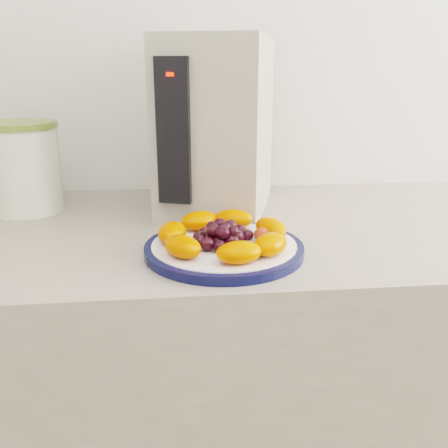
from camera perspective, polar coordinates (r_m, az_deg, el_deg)
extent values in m
cube|color=silver|center=(1.21, -7.24, 22.90)|extent=(3.50, 0.02, 2.60)
cube|color=gray|center=(1.16, -5.71, -21.85)|extent=(3.50, 0.60, 0.90)
cube|color=#8E6955|center=(1.18, -5.66, -22.97)|extent=(3.48, 0.58, 0.84)
cylinder|color=#0A1039|center=(0.80, 0.00, -2.89)|extent=(0.26, 0.26, 0.01)
cylinder|color=white|center=(0.80, 0.00, -2.82)|extent=(0.23, 0.23, 0.02)
cylinder|color=#4E6C13|center=(1.10, -21.85, 5.72)|extent=(0.19, 0.19, 0.17)
cylinder|color=olive|center=(1.08, -22.42, 10.42)|extent=(0.19, 0.19, 0.01)
cube|color=#ADA495|center=(1.02, -0.79, 11.11)|extent=(0.27, 0.32, 0.34)
cube|color=black|center=(0.89, -5.77, 10.38)|extent=(0.06, 0.04, 0.25)
cube|color=#FF0C05|center=(0.88, -6.18, 16.64)|extent=(0.01, 0.01, 0.01)
ellipsoid|color=#FF4C00|center=(0.83, 5.35, -0.42)|extent=(0.06, 0.08, 0.03)
ellipsoid|color=#FF4C00|center=(0.87, 1.06, 0.61)|extent=(0.08, 0.06, 0.03)
ellipsoid|color=#FF4C00|center=(0.86, -2.86, 0.40)|extent=(0.08, 0.07, 0.03)
ellipsoid|color=#FF4C00|center=(0.80, -5.94, -0.98)|extent=(0.06, 0.08, 0.03)
ellipsoid|color=#FF4C00|center=(0.74, -4.76, -2.58)|extent=(0.08, 0.08, 0.03)
ellipsoid|color=#FF4C00|center=(0.72, 1.72, -3.26)|extent=(0.07, 0.05, 0.03)
ellipsoid|color=#FF4C00|center=(0.75, 5.30, -2.30)|extent=(0.08, 0.08, 0.03)
ellipsoid|color=black|center=(0.80, 0.00, -1.63)|extent=(0.02, 0.02, 0.02)
ellipsoid|color=black|center=(0.80, 1.50, -1.45)|extent=(0.02, 0.02, 0.02)
ellipsoid|color=black|center=(0.81, 0.60, -1.17)|extent=(0.02, 0.02, 0.02)
ellipsoid|color=black|center=(0.81, -0.87, -1.14)|extent=(0.02, 0.02, 0.02)
ellipsoid|color=black|center=(0.79, -1.50, -1.59)|extent=(0.02, 0.02, 0.02)
ellipsoid|color=black|center=(0.78, -0.62, -2.08)|extent=(0.02, 0.02, 0.02)
ellipsoid|color=black|center=(0.78, 0.91, -1.92)|extent=(0.02, 0.02, 0.02)
ellipsoid|color=black|center=(0.81, 2.69, -1.28)|extent=(0.02, 0.02, 0.02)
ellipsoid|color=black|center=(0.83, 1.78, -0.79)|extent=(0.02, 0.02, 0.02)
ellipsoid|color=black|center=(0.83, 0.43, -0.65)|extent=(0.02, 0.02, 0.02)
ellipsoid|color=black|center=(0.83, -1.01, -0.73)|extent=(0.02, 0.02, 0.02)
ellipsoid|color=black|center=(0.82, -2.22, -1.03)|extent=(0.02, 0.02, 0.02)
ellipsoid|color=black|center=(0.80, -2.88, -1.47)|extent=(0.02, 0.02, 0.02)
ellipsoid|color=black|center=(0.78, -2.79, -1.98)|extent=(0.02, 0.02, 0.02)
ellipsoid|color=black|center=(0.77, -1.92, -2.32)|extent=(0.02, 0.02, 0.02)
ellipsoid|color=black|center=(0.76, -0.48, -2.63)|extent=(0.02, 0.02, 0.02)
ellipsoid|color=black|center=(0.79, 0.00, -0.53)|extent=(0.02, 0.02, 0.02)
ellipsoid|color=black|center=(0.81, 0.76, -0.17)|extent=(0.02, 0.02, 0.02)
ellipsoid|color=black|center=(0.81, -0.46, -0.10)|extent=(0.02, 0.02, 0.02)
ellipsoid|color=black|center=(0.80, -1.34, -0.39)|extent=(0.02, 0.02, 0.02)
ellipsoid|color=black|center=(0.78, -1.24, -0.78)|extent=(0.02, 0.02, 0.02)
ellipsoid|color=black|center=(0.77, -0.17, -0.99)|extent=(0.02, 0.02, 0.02)
ellipsoid|color=black|center=(0.78, 1.03, -0.89)|extent=(0.02, 0.02, 0.02)
ellipsoid|color=red|center=(0.81, 4.47, -1.20)|extent=(0.03, 0.03, 0.02)
ellipsoid|color=red|center=(0.82, 6.16, -1.00)|extent=(0.04, 0.03, 0.02)
ellipsoid|color=red|center=(0.79, 5.60, -1.68)|extent=(0.04, 0.04, 0.02)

